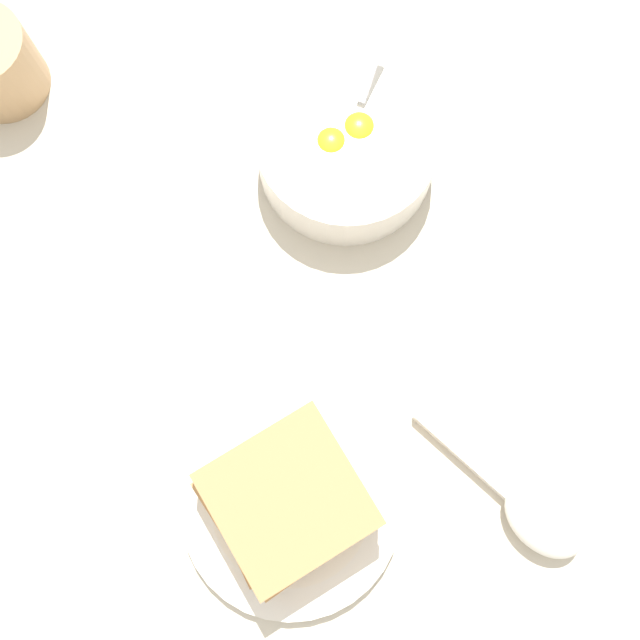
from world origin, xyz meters
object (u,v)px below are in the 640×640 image
(egg_bowl, at_px, (347,150))
(toast_sandwich, at_px, (286,500))
(soup_spoon, at_px, (531,507))
(toast_plate, at_px, (291,504))

(egg_bowl, xyz_separation_m, toast_sandwich, (0.04, 0.28, 0.02))
(toast_sandwich, relative_size, soup_spoon, 1.00)
(egg_bowl, distance_m, soup_spoon, 0.32)
(egg_bowl, bearing_deg, toast_plate, 82.33)
(toast_sandwich, distance_m, soup_spoon, 0.19)
(egg_bowl, distance_m, toast_plate, 0.29)
(toast_plate, relative_size, soup_spoon, 1.22)
(toast_plate, height_order, toast_sandwich, toast_sandwich)
(egg_bowl, xyz_separation_m, toast_plate, (0.04, 0.29, -0.02))
(egg_bowl, xyz_separation_m, soup_spoon, (-0.15, 0.29, -0.01))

